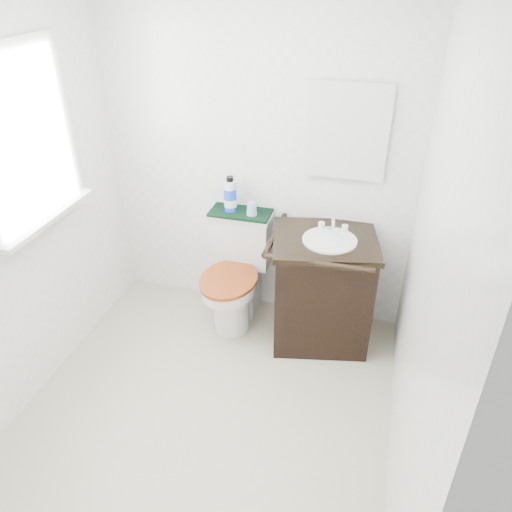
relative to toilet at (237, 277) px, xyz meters
The scene contains 14 objects.
floor 1.04m from the toilet, 84.50° to the right, with size 2.40×2.40×0.00m, color #B3AC90.
wall_back 0.88m from the toilet, 68.30° to the left, with size 2.40×2.40×0.00m, color white.
wall_front 2.32m from the toilet, 87.54° to the right, with size 2.40×2.40×0.00m, color white.
wall_left 1.63m from the toilet, 136.18° to the right, with size 2.40×2.40×0.00m, color white.
wall_right 1.75m from the toilet, 39.01° to the right, with size 2.40×2.40×0.00m, color white.
window 1.70m from the toilet, 143.75° to the right, with size 0.02×0.70×0.90m, color white.
mirror 1.31m from the toilet, 16.81° to the left, with size 0.50×0.02×0.60m, color silver.
toilet is the anchor object (origin of this frame).
vanity 0.65m from the toilet, ahead, with size 0.79×0.71×0.92m.
trash_bin 0.56m from the toilet, ahead, with size 0.23×0.19×0.31m.
towel 0.49m from the toilet, 90.00° to the left, with size 0.44×0.22×0.02m, color black.
mouthwash_bottle 0.62m from the toilet, 120.45° to the left, with size 0.09×0.09×0.26m.
cup 0.55m from the toilet, 47.72° to the left, with size 0.08×0.08×0.09m, color #7D9ECC.
soap_bar 0.80m from the toilet, ahead, with size 0.06×0.04×0.02m, color teal.
Camera 1 is at (0.86, -1.97, 2.42)m, focal length 35.00 mm.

